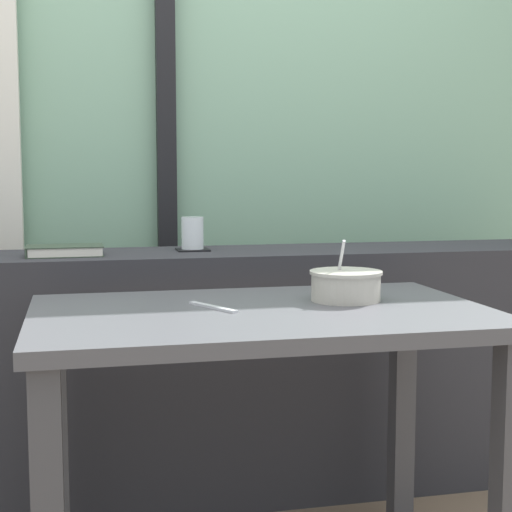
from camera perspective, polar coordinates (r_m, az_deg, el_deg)
outdoor_backdrop at (r=3.05m, az=-5.79°, el=13.02°), size 4.80×0.08×2.80m
window_divider_post at (r=2.96m, az=-6.62°, el=11.27°), size 0.07×0.05×2.60m
dark_console_ledge at (r=2.51m, az=-3.78°, el=-8.63°), size 2.80×0.37×0.79m
breakfast_table at (r=1.85m, az=0.42°, el=-7.48°), size 1.07×0.67×0.71m
coaster_square at (r=2.47m, az=-4.66°, el=0.46°), size 0.10×0.10×0.00m
juice_glass at (r=2.46m, az=-4.67°, el=1.56°), size 0.07×0.07×0.10m
closed_book at (r=2.37m, az=-13.87°, el=0.38°), size 0.23×0.14×0.03m
soup_bowl at (r=1.95m, az=6.59°, el=-2.20°), size 0.18×0.18×0.15m
fork_utensil at (r=1.84m, az=-3.17°, el=-3.75°), size 0.09×0.16×0.01m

